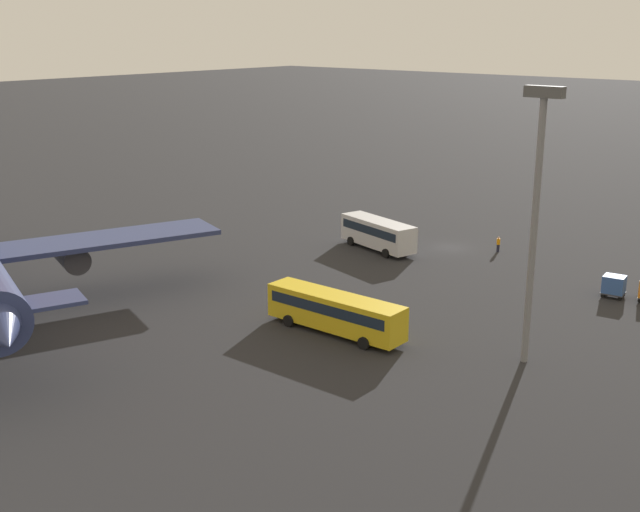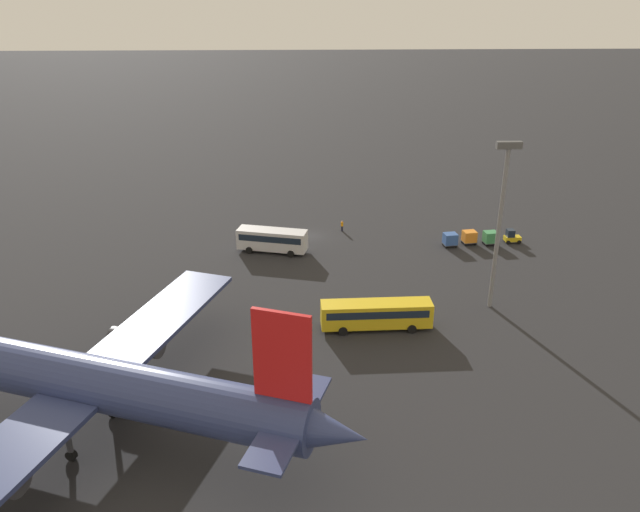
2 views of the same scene
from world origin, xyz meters
name	(u,v)px [view 1 (image 1 of 2)]	position (x,y,z in m)	size (l,w,h in m)	color
ground_plane	(450,247)	(0.00, 0.00, 0.00)	(600.00, 600.00, 0.00)	#232326
shuttle_bus_near	(378,232)	(5.75, 5.98, 2.00)	(10.43, 5.15, 3.36)	silver
shuttle_bus_far	(335,310)	(-6.71, 28.61, 1.94)	(12.53, 3.23, 3.24)	gold
worker_person	(498,244)	(-4.98, -1.88, 0.87)	(0.38, 0.38, 1.74)	#1E1E2D
cargo_cart_blue	(614,285)	(-20.57, 5.08, 1.19)	(2.22, 1.95, 2.06)	#38383D
light_pole	(536,202)	(-21.13, 23.87, 12.18)	(2.80, 0.70, 20.22)	slate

